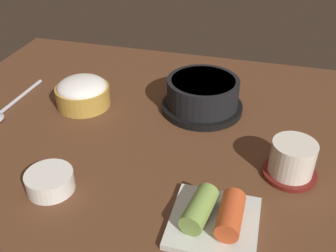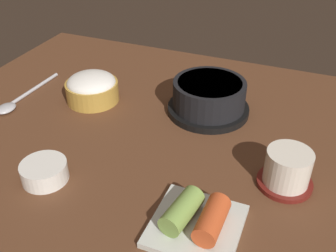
# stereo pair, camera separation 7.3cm
# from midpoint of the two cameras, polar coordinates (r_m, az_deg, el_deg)

# --- Properties ---
(dining_table) EXTENTS (1.00, 0.76, 0.02)m
(dining_table) POSITION_cam_midpoint_polar(r_m,az_deg,el_deg) (0.77, -3.75, -1.53)
(dining_table) COLOR #56331E
(dining_table) RESTS_ON ground
(stone_pot) EXTENTS (0.17, 0.17, 0.07)m
(stone_pot) POSITION_cam_midpoint_polar(r_m,az_deg,el_deg) (0.82, 2.52, 4.49)
(stone_pot) COLOR black
(stone_pot) RESTS_ON dining_table
(rice_bowl) EXTENTS (0.11, 0.11, 0.06)m
(rice_bowl) POSITION_cam_midpoint_polar(r_m,az_deg,el_deg) (0.87, -14.74, 4.71)
(rice_bowl) COLOR #B78C38
(rice_bowl) RESTS_ON dining_table
(tea_cup_with_saucer) EXTENTS (0.09, 0.09, 0.07)m
(tea_cup_with_saucer) POSITION_cam_midpoint_polar(r_m,az_deg,el_deg) (0.67, 14.68, -4.92)
(tea_cup_with_saucer) COLOR maroon
(tea_cup_with_saucer) RESTS_ON dining_table
(kimchi_plate) EXTENTS (0.13, 0.13, 0.04)m
(kimchi_plate) POSITION_cam_midpoint_polar(r_m,az_deg,el_deg) (0.58, 3.10, -13.23)
(kimchi_plate) COLOR silver
(kimchi_plate) RESTS_ON dining_table
(side_bowl_near) EXTENTS (0.08, 0.08, 0.03)m
(side_bowl_near) POSITION_cam_midpoint_polar(r_m,az_deg,el_deg) (0.67, -19.90, -7.64)
(side_bowl_near) COLOR white
(side_bowl_near) RESTS_ON dining_table
(spoon) EXTENTS (0.04, 0.20, 0.01)m
(spoon) POSITION_cam_midpoint_polar(r_m,az_deg,el_deg) (0.90, -25.09, 1.84)
(spoon) COLOR #B7B7BC
(spoon) RESTS_ON dining_table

